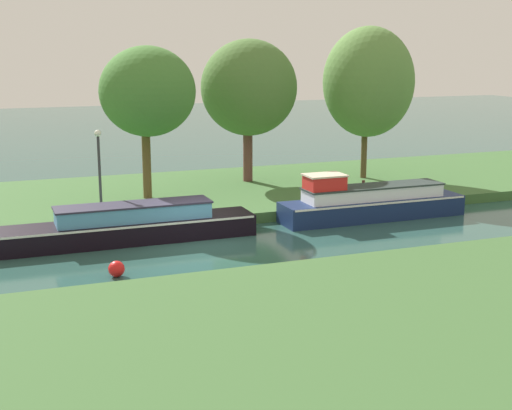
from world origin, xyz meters
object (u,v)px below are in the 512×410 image
black_narrowboat (126,226)px  willow_tree_right (368,82)px  mooring_post_near (363,190)px  navy_barge (370,202)px  willow_tree_left (147,92)px  willow_tree_centre (249,88)px  channel_buoy (116,269)px  lamp_post (99,163)px

black_narrowboat → willow_tree_right: 14.28m
willow_tree_right → mooring_post_near: 6.35m
navy_barge → willow_tree_left: bearing=149.5°
willow_tree_left → willow_tree_centre: 5.68m
willow_tree_right → willow_tree_left: bearing=-172.7°
mooring_post_near → channel_buoy: 12.02m
black_narrowboat → willow_tree_left: (1.84, 4.39, 4.17)m
black_narrowboat → mooring_post_near: (9.87, 1.54, 0.25)m
channel_buoy → willow_tree_right: bearing=35.2°
willow_tree_centre → mooring_post_near: bearing=-61.4°
black_narrowboat → mooring_post_near: size_ratio=11.41×
navy_barge → willow_tree_centre: size_ratio=1.14×
willow_tree_centre → willow_tree_left: bearing=-154.2°
willow_tree_right → willow_tree_centre: bearing=168.2°
lamp_post → mooring_post_near: 10.46m
black_narrowboat → willow_tree_centre: size_ratio=1.40×
willow_tree_left → mooring_post_near: bearing=-19.6°
willow_tree_left → willow_tree_centre: size_ratio=0.95×
navy_barge → lamp_post: (-9.75, 2.21, 1.73)m
willow_tree_left → lamp_post: (-2.30, -2.18, -2.34)m
willow_tree_right → lamp_post: willow_tree_right is taller
black_narrowboat → lamp_post: (-0.45, 2.21, 1.83)m
willow_tree_centre → channel_buoy: size_ratio=13.66×
navy_barge → willow_tree_left: (-7.45, 4.39, 4.07)m
black_narrowboat → lamp_post: lamp_post is taller
black_narrowboat → willow_tree_left: 6.33m
willow_tree_right → mooring_post_near: (-2.48, -4.20, -4.06)m
black_narrowboat → channel_buoy: 3.77m
willow_tree_right → mooring_post_near: size_ratio=8.88×
mooring_post_near → willow_tree_right: bearing=59.5°
black_narrowboat → mooring_post_near: black_narrowboat is taller
willow_tree_right → mooring_post_near: bearing=-120.5°
navy_barge → mooring_post_near: 1.65m
mooring_post_near → navy_barge: bearing=-110.3°
lamp_post → mooring_post_near: (10.32, -0.67, -1.57)m
willow_tree_left → willow_tree_right: 10.59m
navy_barge → willow_tree_right: 7.75m
mooring_post_near → channel_buoy: bearing=-154.5°
black_narrowboat → willow_tree_left: size_ratio=1.47×
black_narrowboat → channel_buoy: size_ratio=19.15×
willow_tree_centre → lamp_post: willow_tree_centre is taller
navy_barge → lamp_post: bearing=167.2°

